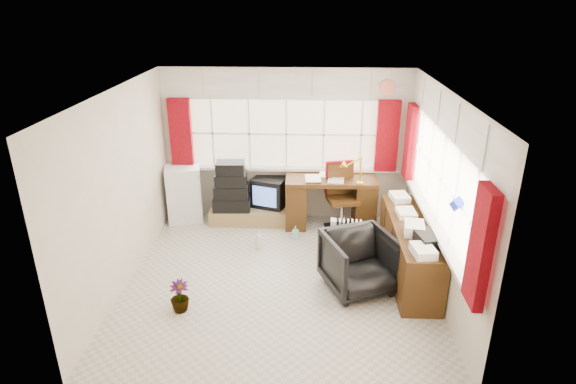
# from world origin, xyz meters

# --- Properties ---
(ground) EXTENTS (4.00, 4.00, 0.00)m
(ground) POSITION_xyz_m (0.00, 0.00, 0.00)
(ground) COLOR beige
(ground) RESTS_ON ground
(room_walls) EXTENTS (4.00, 4.00, 4.00)m
(room_walls) POSITION_xyz_m (0.00, 0.00, 1.50)
(room_walls) COLOR beige
(room_walls) RESTS_ON ground
(window_back) EXTENTS (3.70, 0.12, 3.60)m
(window_back) POSITION_xyz_m (0.00, 1.94, 0.95)
(window_back) COLOR #F6E4C3
(window_back) RESTS_ON room_walls
(window_right) EXTENTS (0.12, 3.70, 3.60)m
(window_right) POSITION_xyz_m (1.94, 0.00, 0.95)
(window_right) COLOR #F6E4C3
(window_right) RESTS_ON room_walls
(curtains) EXTENTS (3.83, 3.83, 1.15)m
(curtains) POSITION_xyz_m (0.92, 0.93, 1.46)
(curtains) COLOR maroon
(curtains) RESTS_ON room_walls
(overhead_cabinets) EXTENTS (3.98, 3.98, 0.48)m
(overhead_cabinets) POSITION_xyz_m (0.98, 0.98, 2.25)
(overhead_cabinets) COLOR white
(overhead_cabinets) RESTS_ON room_walls
(desk) EXTENTS (1.45, 0.73, 0.86)m
(desk) POSITION_xyz_m (0.73, 1.69, 0.46)
(desk) COLOR #4B3011
(desk) RESTS_ON ground
(desk_lamp) EXTENTS (0.18, 0.16, 0.44)m
(desk_lamp) POSITION_xyz_m (1.16, 1.43, 1.14)
(desk_lamp) COLOR #F1AB0A
(desk_lamp) RESTS_ON desk
(task_chair) EXTENTS (0.56, 0.58, 1.11)m
(task_chair) POSITION_xyz_m (0.88, 1.58, 0.59)
(task_chair) COLOR black
(task_chair) RESTS_ON ground
(office_chair) EXTENTS (1.07, 1.08, 0.76)m
(office_chair) POSITION_xyz_m (1.03, -0.19, 0.38)
(office_chair) COLOR black
(office_chair) RESTS_ON ground
(radiator) EXTENTS (0.40, 0.19, 0.59)m
(radiator) POSITION_xyz_m (0.93, 0.61, 0.24)
(radiator) COLOR white
(radiator) RESTS_ON ground
(credenza) EXTENTS (0.50, 2.00, 0.85)m
(credenza) POSITION_xyz_m (1.73, 0.20, 0.39)
(credenza) COLOR #4B3011
(credenza) RESTS_ON ground
(file_tray) EXTENTS (0.39, 0.46, 0.13)m
(file_tray) POSITION_xyz_m (1.83, -0.32, 0.82)
(file_tray) COLOR black
(file_tray) RESTS_ON credenza
(tv_bench) EXTENTS (1.40, 0.50, 0.25)m
(tv_bench) POSITION_xyz_m (-0.55, 1.72, 0.12)
(tv_bench) COLOR #957C4A
(tv_bench) RESTS_ON ground
(crt_tv) EXTENTS (0.66, 0.63, 0.49)m
(crt_tv) POSITION_xyz_m (-0.27, 1.87, 0.49)
(crt_tv) COLOR black
(crt_tv) RESTS_ON tv_bench
(hifi_stack) EXTENTS (0.62, 0.41, 0.82)m
(hifi_stack) POSITION_xyz_m (-0.89, 1.67, 0.62)
(hifi_stack) COLOR black
(hifi_stack) RESTS_ON tv_bench
(mini_fridge) EXTENTS (0.68, 0.68, 0.94)m
(mini_fridge) POSITION_xyz_m (-1.71, 1.80, 0.47)
(mini_fridge) COLOR white
(mini_fridge) RESTS_ON ground
(spray_bottle_a) EXTENTS (0.16, 0.16, 0.30)m
(spray_bottle_a) POSITION_xyz_m (-0.37, 0.83, 0.15)
(spray_bottle_a) COLOR silver
(spray_bottle_a) RESTS_ON ground
(spray_bottle_b) EXTENTS (0.10, 0.10, 0.21)m
(spray_bottle_b) POSITION_xyz_m (0.17, 1.15, 0.10)
(spray_bottle_b) COLOR #8ACEC2
(spray_bottle_b) RESTS_ON ground
(flower_vase) EXTENTS (0.28, 0.28, 0.40)m
(flower_vase) POSITION_xyz_m (-1.15, -0.76, 0.20)
(flower_vase) COLOR black
(flower_vase) RESTS_ON ground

